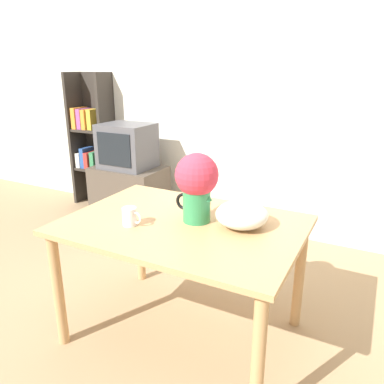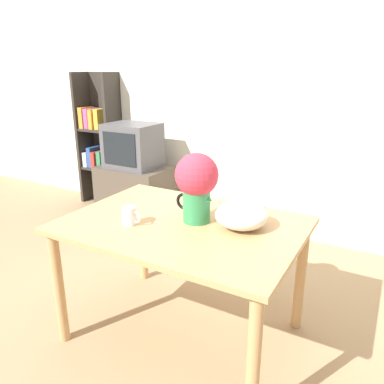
{
  "view_description": "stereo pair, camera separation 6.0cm",
  "coord_description": "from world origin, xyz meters",
  "px_view_note": "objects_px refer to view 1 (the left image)",
  "views": [
    {
      "loc": [
        1.16,
        -1.71,
        1.52
      ],
      "look_at": [
        0.26,
        -0.01,
        0.88
      ],
      "focal_mm": 35.0,
      "sensor_mm": 36.0,
      "label": 1
    },
    {
      "loc": [
        1.21,
        -1.68,
        1.52
      ],
      "look_at": [
        0.26,
        -0.01,
        0.88
      ],
      "focal_mm": 35.0,
      "sensor_mm": 36.0,
      "label": 2
    }
  ],
  "objects_px": {
    "coffee_mug": "(130,217)",
    "tv_set": "(127,146)",
    "flower_vase": "(197,183)",
    "white_bowl": "(242,215)"
  },
  "relations": [
    {
      "from": "white_bowl",
      "to": "tv_set",
      "type": "distance_m",
      "value": 1.99
    },
    {
      "from": "white_bowl",
      "to": "flower_vase",
      "type": "bearing_deg",
      "value": -170.65
    },
    {
      "from": "coffee_mug",
      "to": "tv_set",
      "type": "distance_m",
      "value": 1.78
    },
    {
      "from": "flower_vase",
      "to": "tv_set",
      "type": "relative_size",
      "value": 0.78
    },
    {
      "from": "coffee_mug",
      "to": "tv_set",
      "type": "bearing_deg",
      "value": 127.53
    },
    {
      "from": "flower_vase",
      "to": "tv_set",
      "type": "bearing_deg",
      "value": 138.94
    },
    {
      "from": "coffee_mug",
      "to": "white_bowl",
      "type": "relative_size",
      "value": 0.4
    },
    {
      "from": "flower_vase",
      "to": "coffee_mug",
      "type": "distance_m",
      "value": 0.4
    },
    {
      "from": "tv_set",
      "to": "coffee_mug",
      "type": "bearing_deg",
      "value": -52.47
    },
    {
      "from": "flower_vase",
      "to": "tv_set",
      "type": "xyz_separation_m",
      "value": [
        -1.37,
        1.19,
        -0.14
      ]
    }
  ]
}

